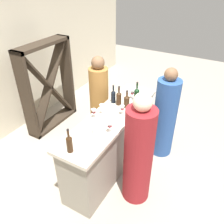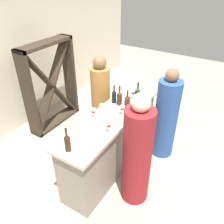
{
  "view_description": "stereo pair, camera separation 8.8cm",
  "coord_description": "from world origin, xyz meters",
  "px_view_note": "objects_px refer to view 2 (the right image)",
  "views": [
    {
      "loc": [
        -2.39,
        -1.36,
        2.79
      ],
      "look_at": [
        0.0,
        0.0,
        1.03
      ],
      "focal_mm": 37.05,
      "sensor_mm": 36.0,
      "label": 1
    },
    {
      "loc": [
        -2.35,
        -1.44,
        2.79
      ],
      "look_at": [
        0.0,
        0.0,
        1.03
      ],
      "focal_mm": 37.05,
      "sensor_mm": 36.0,
      "label": 2
    }
  ],
  "objects_px": {
    "wine_bottle_leftmost_amber_brown": "(67,142)",
    "wine_glass_near_center": "(122,109)",
    "wine_glass_near_left": "(109,126)",
    "wine_bottle_center_amber_brown": "(119,98)",
    "wine_glass_near_right": "(133,93)",
    "wine_glass_far_left": "(102,107)",
    "wine_glass_far_center": "(94,112)",
    "wine_rack": "(51,86)",
    "wine_bottle_rightmost_dark_green": "(137,95)",
    "water_pitcher": "(96,128)",
    "wine_bottle_second_right_near_black": "(114,96)",
    "person_server_behind": "(101,102)",
    "person_left_guest": "(137,155)",
    "person_center_guest": "(166,118)",
    "wine_bottle_second_left_amber_brown": "(127,101)"
  },
  "relations": [
    {
      "from": "wine_glass_near_left",
      "to": "water_pitcher",
      "type": "relative_size",
      "value": 0.87
    },
    {
      "from": "wine_glass_near_center",
      "to": "wine_rack",
      "type": "bearing_deg",
      "value": 77.92
    },
    {
      "from": "wine_glass_near_center",
      "to": "wine_bottle_rightmost_dark_green",
      "type": "bearing_deg",
      "value": -2.11
    },
    {
      "from": "wine_rack",
      "to": "person_server_behind",
      "type": "bearing_deg",
      "value": -82.44
    },
    {
      "from": "wine_bottle_center_amber_brown",
      "to": "wine_glass_near_center",
      "type": "relative_size",
      "value": 2.0
    },
    {
      "from": "wine_rack",
      "to": "wine_glass_far_center",
      "type": "relative_size",
      "value": 11.4
    },
    {
      "from": "wine_bottle_leftmost_amber_brown",
      "to": "wine_glass_near_center",
      "type": "xyz_separation_m",
      "value": [
        0.97,
        -0.16,
        -0.02
      ]
    },
    {
      "from": "wine_rack",
      "to": "water_pitcher",
      "type": "xyz_separation_m",
      "value": [
        -0.93,
        -1.71,
        0.24
      ]
    },
    {
      "from": "wine_glass_near_right",
      "to": "person_center_guest",
      "type": "bearing_deg",
      "value": -71.55
    },
    {
      "from": "wine_rack",
      "to": "wine_glass_near_left",
      "type": "xyz_separation_m",
      "value": [
        -0.83,
        -1.83,
        0.25
      ]
    },
    {
      "from": "wine_rack",
      "to": "wine_bottle_rightmost_dark_green",
      "type": "relative_size",
      "value": 5.03
    },
    {
      "from": "wine_bottle_center_amber_brown",
      "to": "wine_glass_near_right",
      "type": "distance_m",
      "value": 0.27
    },
    {
      "from": "wine_rack",
      "to": "wine_bottle_second_right_near_black",
      "type": "distance_m",
      "value": 1.52
    },
    {
      "from": "wine_rack",
      "to": "wine_bottle_second_right_near_black",
      "type": "height_order",
      "value": "wine_rack"
    },
    {
      "from": "wine_glass_far_center",
      "to": "person_left_guest",
      "type": "xyz_separation_m",
      "value": [
        -0.14,
        -0.75,
        -0.32
      ]
    },
    {
      "from": "wine_glass_near_right",
      "to": "wine_bottle_leftmost_amber_brown",
      "type": "bearing_deg",
      "value": 176.54
    },
    {
      "from": "wine_glass_near_right",
      "to": "wine_bottle_second_right_near_black",
      "type": "bearing_deg",
      "value": 138.95
    },
    {
      "from": "wine_glass_near_center",
      "to": "wine_bottle_center_amber_brown",
      "type": "bearing_deg",
      "value": 37.56
    },
    {
      "from": "wine_glass_near_left",
      "to": "wine_bottle_leftmost_amber_brown",
      "type": "bearing_deg",
      "value": 156.85
    },
    {
      "from": "wine_glass_near_center",
      "to": "person_server_behind",
      "type": "distance_m",
      "value": 0.96
    },
    {
      "from": "wine_bottle_center_amber_brown",
      "to": "wine_glass_near_left",
      "type": "xyz_separation_m",
      "value": [
        -0.68,
        -0.24,
        -0.01
      ]
    },
    {
      "from": "wine_rack",
      "to": "person_center_guest",
      "type": "relative_size",
      "value": 1.08
    },
    {
      "from": "wine_glass_near_right",
      "to": "wine_glass_far_left",
      "type": "relative_size",
      "value": 0.98
    },
    {
      "from": "wine_rack",
      "to": "water_pitcher",
      "type": "bearing_deg",
      "value": -118.49
    },
    {
      "from": "wine_bottle_second_left_amber_brown",
      "to": "wine_bottle_rightmost_dark_green",
      "type": "bearing_deg",
      "value": -15.03
    },
    {
      "from": "wine_bottle_rightmost_dark_green",
      "to": "wine_glass_near_center",
      "type": "distance_m",
      "value": 0.45
    },
    {
      "from": "wine_bottle_leftmost_amber_brown",
      "to": "wine_bottle_second_left_amber_brown",
      "type": "relative_size",
      "value": 1.14
    },
    {
      "from": "wine_bottle_leftmost_amber_brown",
      "to": "water_pitcher",
      "type": "height_order",
      "value": "wine_bottle_leftmost_amber_brown"
    },
    {
      "from": "wine_glass_far_left",
      "to": "wine_glass_far_center",
      "type": "xyz_separation_m",
      "value": [
        -0.13,
        0.05,
        -0.02
      ]
    },
    {
      "from": "wine_glass_far_left",
      "to": "person_server_behind",
      "type": "distance_m",
      "value": 0.89
    },
    {
      "from": "wine_glass_far_left",
      "to": "wine_glass_near_right",
      "type": "bearing_deg",
      "value": -15.78
    },
    {
      "from": "wine_bottle_second_left_amber_brown",
      "to": "person_left_guest",
      "type": "relative_size",
      "value": 0.17
    },
    {
      "from": "wine_glass_near_left",
      "to": "person_server_behind",
      "type": "relative_size",
      "value": 0.1
    },
    {
      "from": "wine_bottle_second_left_amber_brown",
      "to": "person_server_behind",
      "type": "height_order",
      "value": "person_server_behind"
    },
    {
      "from": "wine_glass_near_left",
      "to": "water_pitcher",
      "type": "distance_m",
      "value": 0.16
    },
    {
      "from": "wine_rack",
      "to": "person_left_guest",
      "type": "bearing_deg",
      "value": -109.42
    },
    {
      "from": "wine_rack",
      "to": "wine_glass_far_left",
      "type": "relative_size",
      "value": 10.03
    },
    {
      "from": "wine_bottle_center_amber_brown",
      "to": "wine_glass_far_center",
      "type": "height_order",
      "value": "wine_bottle_center_amber_brown"
    },
    {
      "from": "wine_bottle_center_amber_brown",
      "to": "wine_bottle_second_right_near_black",
      "type": "relative_size",
      "value": 1.05
    },
    {
      "from": "wine_rack",
      "to": "person_left_guest",
      "type": "xyz_separation_m",
      "value": [
        -0.78,
        -2.23,
        -0.08
      ]
    },
    {
      "from": "wine_bottle_rightmost_dark_green",
      "to": "wine_glass_near_left",
      "type": "distance_m",
      "value": 0.9
    },
    {
      "from": "wine_glass_near_center",
      "to": "person_center_guest",
      "type": "relative_size",
      "value": 0.1
    },
    {
      "from": "wine_bottle_second_right_near_black",
      "to": "person_server_behind",
      "type": "distance_m",
      "value": 0.63
    },
    {
      "from": "wine_rack",
      "to": "wine_bottle_leftmost_amber_brown",
      "type": "bearing_deg",
      "value": -129.94
    },
    {
      "from": "person_server_behind",
      "to": "wine_glass_far_left",
      "type": "bearing_deg",
      "value": -71.4
    },
    {
      "from": "wine_bottle_center_amber_brown",
      "to": "wine_glass_near_left",
      "type": "distance_m",
      "value": 0.72
    },
    {
      "from": "wine_bottle_rightmost_dark_green",
      "to": "person_center_guest",
      "type": "xyz_separation_m",
      "value": [
        0.21,
        -0.43,
        -0.4
      ]
    },
    {
      "from": "wine_rack",
      "to": "wine_bottle_leftmost_amber_brown",
      "type": "relative_size",
      "value": 5.33
    },
    {
      "from": "wine_bottle_leftmost_amber_brown",
      "to": "person_server_behind",
      "type": "relative_size",
      "value": 0.2
    },
    {
      "from": "wine_bottle_second_left_amber_brown",
      "to": "wine_glass_far_left",
      "type": "height_order",
      "value": "wine_bottle_second_left_amber_brown"
    }
  ]
}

